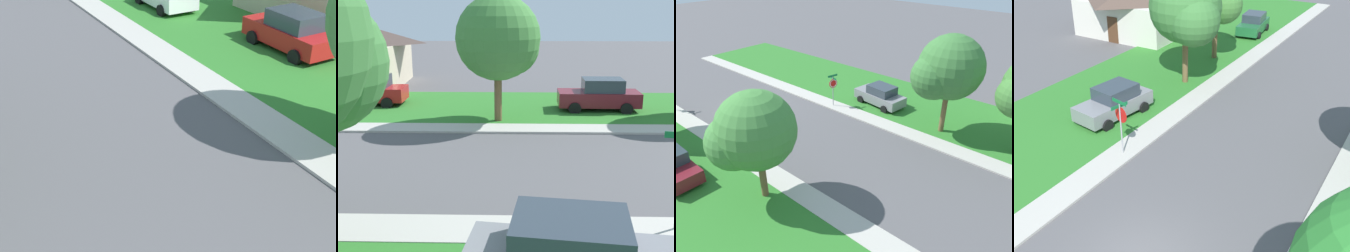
% 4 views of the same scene
% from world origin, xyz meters
% --- Properties ---
extents(sidewalk_east, '(1.40, 56.00, 0.10)m').
position_xyz_m(sidewalk_east, '(4.70, 12.00, 0.05)').
color(sidewalk_east, '#B7B2A8').
rests_on(sidewalk_east, ground).
extents(lawn_east, '(8.00, 56.00, 0.08)m').
position_xyz_m(lawn_east, '(9.40, 12.00, 0.04)').
color(lawn_east, '#2D7528').
rests_on(lawn_east, ground).
extents(sidewalk_west, '(1.40, 56.00, 0.10)m').
position_xyz_m(sidewalk_west, '(-4.70, 12.00, 0.05)').
color(sidewalk_west, '#B7B2A8').
rests_on(sidewalk_west, ground).
extents(car_red_behind_trees, '(2.07, 4.32, 1.76)m').
position_xyz_m(car_red_behind_trees, '(9.62, 17.20, 0.87)').
color(car_red_behind_trees, red).
rests_on(car_red_behind_trees, ground).
extents(car_maroon_near_corner, '(2.11, 4.34, 1.76)m').
position_xyz_m(car_maroon_near_corner, '(8.56, 4.34, 0.87)').
color(car_maroon_near_corner, maroon).
rests_on(car_maroon_near_corner, ground).
extents(tree_sidewalk_mid, '(4.28, 3.99, 6.04)m').
position_xyz_m(tree_sidewalk_mid, '(6.30, 9.52, 3.91)').
color(tree_sidewalk_mid, brown).
rests_on(tree_sidewalk_mid, ground).
extents(house_right_setback, '(9.42, 8.29, 4.60)m').
position_xyz_m(house_right_setback, '(15.87, 20.54, 2.38)').
color(house_right_setback, beige).
rests_on(house_right_setback, ground).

